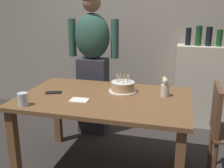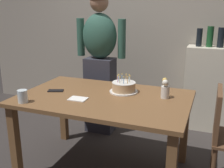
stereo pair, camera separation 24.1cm
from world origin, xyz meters
name	(u,v)px [view 2 (the right image)]	position (x,y,z in m)	size (l,w,h in m)	color
back_wall	(148,22)	(0.00, 1.55, 1.30)	(5.20, 0.10, 2.60)	#9E9384
dining_table	(104,107)	(0.00, 0.00, 0.64)	(1.50, 0.96, 0.74)	brown
birthday_cake	(124,87)	(0.13, 0.18, 0.79)	(0.26, 0.26, 0.17)	white
water_glass_near	(23,96)	(-0.57, -0.39, 0.79)	(0.08, 0.08, 0.11)	silver
cell_phone	(56,91)	(-0.48, -0.02, 0.74)	(0.14, 0.07, 0.01)	black
napkin_stack	(78,99)	(-0.18, -0.15, 0.74)	(0.15, 0.12, 0.01)	white
flower_vase	(165,89)	(0.51, 0.15, 0.83)	(0.07, 0.08, 0.18)	silver
person_man_bearded	(100,62)	(-0.38, 0.78, 0.87)	(0.61, 0.27, 1.66)	#33333D
shelf_cabinet	(220,89)	(0.99, 1.33, 0.54)	(0.85, 0.30, 1.33)	beige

